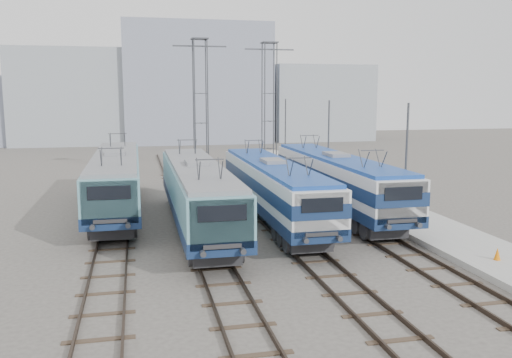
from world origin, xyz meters
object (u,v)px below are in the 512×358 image
object	(u,v)px
locomotive_far_left	(116,178)
catenary_tower_east	(269,103)
locomotive_far_right	(337,178)
safety_cone	(497,254)
catenary_tower_west	(201,104)
mast_rear	(285,136)
mast_mid	(328,147)
mast_front	(406,169)
locomotive_center_left	(197,191)
locomotive_center_right	(273,186)

from	to	relation	value
locomotive_far_left	catenary_tower_east	bearing A→B (deg)	45.93
locomotive_far_right	safety_cone	distance (m)	12.15
locomotive_far_right	safety_cone	xyz separation A→B (m)	(3.02, -11.65, -1.69)
locomotive_far_right	catenary_tower_west	distance (m)	16.71
catenary_tower_east	mast_rear	xyz separation A→B (m)	(2.10, 2.00, -3.14)
catenary_tower_west	mast_rear	world-z (taller)	catenary_tower_west
mast_rear	safety_cone	bearing A→B (deg)	-87.79
catenary_tower_east	mast_mid	bearing A→B (deg)	-78.14
mast_front	locomotive_far_right	bearing A→B (deg)	109.07
locomotive_far_left	mast_mid	world-z (taller)	mast_mid
locomotive_far_left	mast_front	world-z (taller)	mast_front
locomotive_center_left	locomotive_center_right	world-z (taller)	locomotive_center_left
safety_cone	mast_front	bearing A→B (deg)	100.53
catenary_tower_east	safety_cone	size ratio (longest dim) A/B	21.90
catenary_tower_east	locomotive_far_left	bearing A→B (deg)	-134.07
mast_rear	locomotive_far_right	bearing A→B (deg)	-95.67
mast_front	mast_rear	size ratio (longest dim) A/B	1.00
mast_front	locomotive_center_left	bearing A→B (deg)	165.07
locomotive_center_left	catenary_tower_east	bearing A→B (deg)	65.40
mast_mid	catenary_tower_east	bearing A→B (deg)	101.86
locomotive_far_left	locomotive_center_left	xyz separation A→B (m)	(4.50, -5.42, -0.04)
locomotive_far_left	mast_front	bearing A→B (deg)	-28.44
locomotive_far_left	catenary_tower_east	xyz separation A→B (m)	(13.25, 13.69, 4.38)
mast_rear	locomotive_center_left	bearing A→B (deg)	-117.20
catenary_tower_west	locomotive_center_right	bearing A→B (deg)	-82.13
locomotive_center_right	mast_mid	xyz separation A→B (m)	(6.35, 8.27, 1.29)
catenary_tower_west	mast_mid	distance (m)	12.16
locomotive_center_left	mast_front	world-z (taller)	mast_front
locomotive_far_right	mast_rear	bearing A→B (deg)	84.33
locomotive_center_right	catenary_tower_east	world-z (taller)	catenary_tower_east
catenary_tower_west	locomotive_far_right	bearing A→B (deg)	-65.26
locomotive_center_left	mast_front	size ratio (longest dim) A/B	2.55
locomotive_center_left	catenary_tower_west	distance (m)	17.81
locomotive_center_right	mast_mid	world-z (taller)	mast_mid
locomotive_far_right	mast_rear	size ratio (longest dim) A/B	2.53
locomotive_far_left	mast_rear	size ratio (longest dim) A/B	2.60
catenary_tower_east	mast_mid	distance (m)	10.69
locomotive_far_left	mast_mid	size ratio (longest dim) A/B	2.60
safety_cone	catenary_tower_west	bearing A→B (deg)	110.38
mast_front	safety_cone	distance (m)	7.04
locomotive_far_right	catenary_tower_west	size ratio (longest dim) A/B	1.48
mast_front	safety_cone	xyz separation A→B (m)	(1.17, -6.30, -2.93)
catenary_tower_east	mast_rear	distance (m)	4.28
locomotive_center_right	mast_mid	distance (m)	10.51
locomotive_far_left	locomotive_far_right	distance (m)	13.82
safety_cone	locomotive_center_left	bearing A→B (deg)	142.60
locomotive_center_left	catenary_tower_west	size ratio (longest dim) A/B	1.49
locomotive_far_left	mast_rear	bearing A→B (deg)	45.62
mast_mid	mast_rear	world-z (taller)	same
mast_mid	locomotive_far_right	bearing A→B (deg)	-105.55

